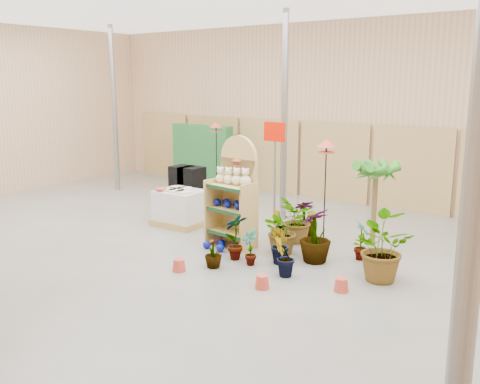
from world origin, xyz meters
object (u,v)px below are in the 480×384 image
object	(u,v)px
bird_table_front	(241,160)
display_shelf	(236,196)
pallet_stack	(181,208)
potted_plant_2	(283,230)

from	to	relation	value
bird_table_front	display_shelf	bearing A→B (deg)	-85.41
pallet_stack	potted_plant_2	size ratio (longest dim) A/B	1.27
potted_plant_2	pallet_stack	bearing A→B (deg)	173.69
pallet_stack	potted_plant_2	world-z (taller)	potted_plant_2
display_shelf	pallet_stack	xyz separation A→B (m)	(-1.80, 0.43, -0.56)
display_shelf	potted_plant_2	xyz separation A→B (m)	(0.96, 0.12, -0.51)
pallet_stack	potted_plant_2	xyz separation A→B (m)	(2.77, -0.31, 0.05)
display_shelf	pallet_stack	bearing A→B (deg)	172.82
bird_table_front	potted_plant_2	bearing A→B (deg)	-2.84
bird_table_front	potted_plant_2	world-z (taller)	bird_table_front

